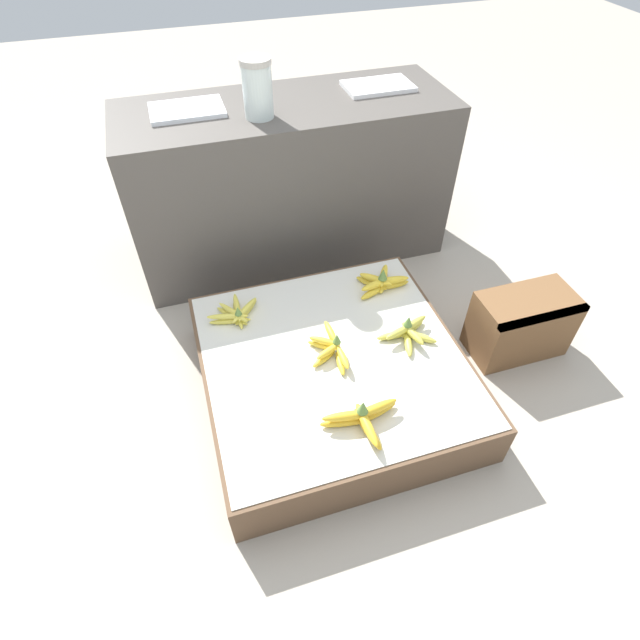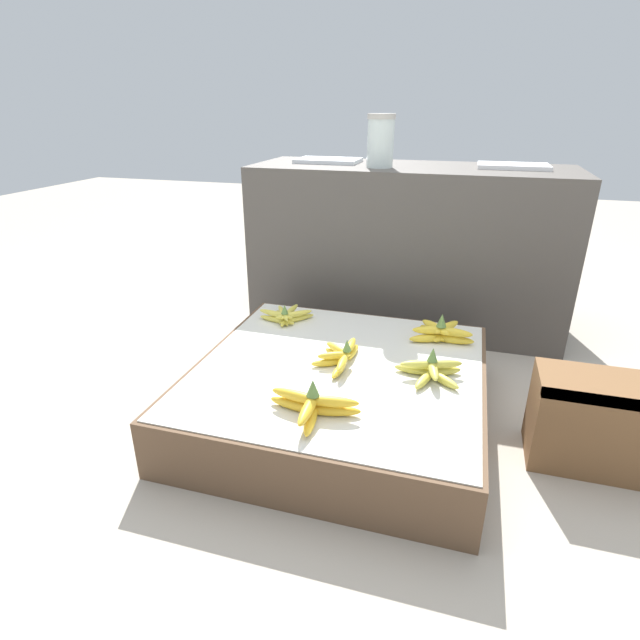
{
  "view_description": "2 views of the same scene",
  "coord_description": "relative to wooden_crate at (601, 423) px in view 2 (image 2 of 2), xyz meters",
  "views": [
    {
      "loc": [
        -0.4,
        -1.11,
        1.58
      ],
      "look_at": [
        -0.01,
        0.13,
        0.26
      ],
      "focal_mm": 28.0,
      "sensor_mm": 36.0,
      "label": 1
    },
    {
      "loc": [
        0.35,
        -1.42,
        0.99
      ],
      "look_at": [
        -0.09,
        0.08,
        0.32
      ],
      "focal_mm": 28.0,
      "sensor_mm": 36.0,
      "label": 2
    }
  ],
  "objects": [
    {
      "name": "ground_plane",
      "position": [
        -0.79,
        0.02,
        -0.14
      ],
      "size": [
        10.0,
        10.0,
        0.0
      ],
      "primitive_type": "plane",
      "color": "#A89E8E"
    },
    {
      "name": "back_vendor_table",
      "position": [
        -0.7,
        0.95,
        0.23
      ],
      "size": [
        1.44,
        0.53,
        0.74
      ],
      "color": "#4C4742",
      "rests_on": "ground_plane"
    },
    {
      "name": "glass_jar",
      "position": [
        -0.84,
        0.85,
        0.71
      ],
      "size": [
        0.12,
        0.12,
        0.22
      ],
      "color": "silver",
      "rests_on": "back_vendor_table"
    },
    {
      "name": "banana_bunch_middle_midleft",
      "position": [
        -0.8,
        0.04,
        0.08
      ],
      "size": [
        0.13,
        0.25,
        0.09
      ],
      "color": "gold",
      "rests_on": "display_platform"
    },
    {
      "name": "foam_tray_white",
      "position": [
        -0.28,
        0.99,
        0.61
      ],
      "size": [
        0.3,
        0.19,
        0.02
      ],
      "color": "white",
      "rests_on": "back_vendor_table"
    },
    {
      "name": "wooden_crate",
      "position": [
        0.0,
        0.0,
        0.0
      ],
      "size": [
        0.38,
        0.21,
        0.28
      ],
      "color": "brown",
      "rests_on": "ground_plane"
    },
    {
      "name": "banana_bunch_front_midleft",
      "position": [
        -0.79,
        -0.28,
        0.09
      ],
      "size": [
        0.27,
        0.17,
        0.11
      ],
      "color": "gold",
      "rests_on": "display_platform"
    },
    {
      "name": "banana_bunch_back_left",
      "position": [
        -1.09,
        0.32,
        0.08
      ],
      "size": [
        0.22,
        0.18,
        0.08
      ],
      "color": "#DBCC4C",
      "rests_on": "display_platform"
    },
    {
      "name": "banana_bunch_back_midright",
      "position": [
        -0.49,
        0.31,
        0.09
      ],
      "size": [
        0.23,
        0.16,
        0.11
      ],
      "color": "gold",
      "rests_on": "display_platform"
    },
    {
      "name": "display_platform",
      "position": [
        -0.79,
        0.02,
        -0.04
      ],
      "size": [
        0.94,
        0.95,
        0.19
      ],
      "color": "brown",
      "rests_on": "ground_plane"
    },
    {
      "name": "foam_tray_dark",
      "position": [
        -1.11,
        0.98,
        0.61
      ],
      "size": [
        0.29,
        0.2,
        0.02
      ],
      "color": "white",
      "rests_on": "back_vendor_table"
    },
    {
      "name": "banana_bunch_middle_midright",
      "position": [
        -0.5,
        0.02,
        0.08
      ],
      "size": [
        0.22,
        0.17,
        0.1
      ],
      "color": "gold",
      "rests_on": "display_platform"
    }
  ]
}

